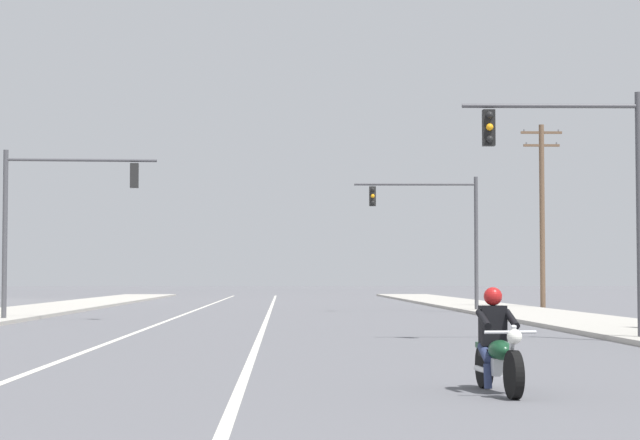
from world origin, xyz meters
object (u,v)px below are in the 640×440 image
Objects in this scene: traffic_signal_near_left at (50,207)px; utility_pole_right_far at (542,210)px; traffic_signal_mid_right at (440,222)px; traffic_signal_near_right at (589,177)px; motorcycle_with_rider at (497,350)px.

utility_pole_right_far is (21.45, 15.67, 0.85)m from traffic_signal_near_left.
traffic_signal_near_left is 1.00× the size of traffic_signal_mid_right.
utility_pole_right_far is (5.46, 29.42, 0.91)m from traffic_signal_near_right.
motorcycle_with_rider is at bearing -110.42° from traffic_signal_near_right.
traffic_signal_near_left and traffic_signal_mid_right have the same top height.
traffic_signal_mid_right is (15.60, 10.58, 0.01)m from traffic_signal_near_left.
traffic_signal_mid_right is at bearing 83.44° from motorcycle_with_rider.
traffic_signal_near_left is at bearing -143.85° from utility_pole_right_far.
traffic_signal_mid_right is 7.80m from utility_pole_right_far.
traffic_signal_near_right is at bearing -40.70° from traffic_signal_near_left.
traffic_signal_near_right is 29.94m from utility_pole_right_far.
utility_pole_right_far reaches higher than traffic_signal_mid_right.
traffic_signal_near_left is (-11.38, 26.13, 3.55)m from motorcycle_with_rider.
traffic_signal_near_right is 21.09m from traffic_signal_near_left.
utility_pole_right_far is at bearing 79.48° from traffic_signal_near_right.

